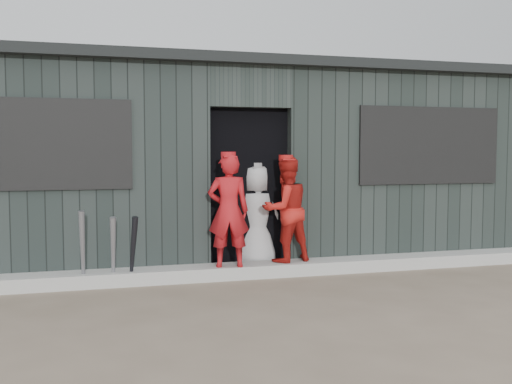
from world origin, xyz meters
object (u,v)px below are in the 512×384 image
object	(u,v)px
player_red_left	(229,211)
player_red_right	(286,209)
dugout	(225,164)
bat_right	(133,251)
bat_left	(113,251)
bat_mid	(83,249)
player_grey_back	(257,217)

from	to	relation	value
player_red_left	player_red_right	world-z (taller)	player_red_left
player_red_left	dugout	size ratio (longest dim) A/B	0.16
player_red_left	bat_right	bearing A→B (deg)	9.49
bat_right	player_red_right	world-z (taller)	player_red_right
bat_left	player_red_right	distance (m)	2.06
bat_mid	dugout	xyz separation A→B (m)	(1.95, 1.79, 0.86)
bat_right	player_red_right	bearing A→B (deg)	4.82
bat_mid	player_red_right	size ratio (longest dim) A/B	0.68
bat_left	player_grey_back	world-z (taller)	player_grey_back
bat_right	player_red_left	world-z (taller)	player_red_left
player_red_right	player_grey_back	size ratio (longest dim) A/B	0.96
player_grey_back	dugout	world-z (taller)	dugout
player_red_right	dugout	bearing A→B (deg)	-90.31
bat_right	bat_mid	bearing A→B (deg)	179.82
bat_left	dugout	xyz separation A→B (m)	(1.63, 1.79, 0.90)
bat_left	player_grey_back	xyz separation A→B (m)	(1.75, 0.50, 0.27)
bat_left	bat_mid	xyz separation A→B (m)	(-0.32, -0.01, 0.04)
bat_mid	dugout	size ratio (longest dim) A/B	0.10
dugout	bat_right	bearing A→B (deg)	-128.42
bat_mid	bat_right	xyz separation A→B (m)	(0.53, -0.00, -0.04)
player_red_right	player_grey_back	xyz separation A→B (m)	(-0.27, 0.35, -0.12)
bat_mid	dugout	distance (m)	2.78
player_red_right	dugout	distance (m)	1.76
player_red_left	player_grey_back	size ratio (longest dim) A/B	0.99
player_grey_back	bat_right	bearing A→B (deg)	30.02
bat_mid	player_red_left	xyz separation A→B (m)	(1.60, 0.02, 0.37)
bat_left	dugout	distance (m)	2.58
player_red_left	player_grey_back	distance (m)	0.69
player_grey_back	player_red_right	bearing A→B (deg)	138.83
player_red_left	bat_mid	bearing A→B (deg)	9.11
bat_right	dugout	distance (m)	2.46
player_red_right	player_grey_back	distance (m)	0.46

